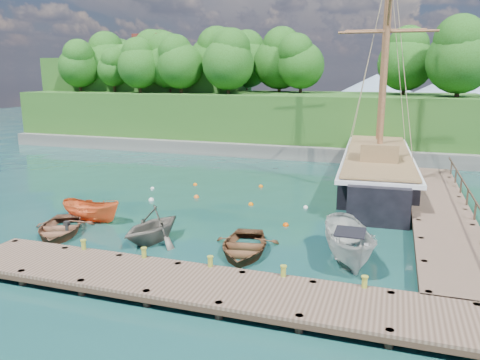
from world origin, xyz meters
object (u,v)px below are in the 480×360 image
at_px(rowboat_1, 153,242).
at_px(cabin_boat_white, 348,262).
at_px(rowboat_2, 244,253).
at_px(motorboat_orange, 92,221).
at_px(schooner, 377,171).
at_px(rowboat_0, 60,234).

distance_m(rowboat_1, cabin_boat_white, 9.53).
bearing_deg(rowboat_2, motorboat_orange, 159.34).
xyz_separation_m(rowboat_2, motorboat_orange, (-9.60, 1.86, 0.00)).
bearing_deg(rowboat_1, schooner, 71.07).
height_order(rowboat_2, schooner, schooner).
relative_size(rowboat_2, motorboat_orange, 1.18).
xyz_separation_m(rowboat_2, cabin_boat_white, (4.75, 0.39, 0.00)).
distance_m(rowboat_0, rowboat_2, 9.90).
height_order(motorboat_orange, cabin_boat_white, cabin_boat_white).
distance_m(rowboat_2, schooner, 16.80).
relative_size(motorboat_orange, schooner, 0.14).
height_order(rowboat_1, rowboat_2, rowboat_1).
bearing_deg(rowboat_1, rowboat_2, 12.95).
relative_size(rowboat_1, rowboat_2, 0.84).
height_order(rowboat_1, motorboat_orange, rowboat_1).
distance_m(cabin_boat_white, schooner, 15.57).
xyz_separation_m(rowboat_0, cabin_boat_white, (14.64, 0.94, 0.00)).
distance_m(rowboat_1, schooner, 18.82).
relative_size(rowboat_0, rowboat_2, 1.00).
xyz_separation_m(motorboat_orange, schooner, (14.87, 14.06, 1.08)).
bearing_deg(schooner, rowboat_0, -135.36).
xyz_separation_m(rowboat_1, cabin_boat_white, (9.52, 0.36, 0.00)).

